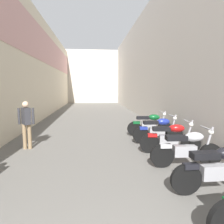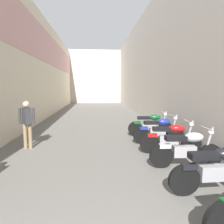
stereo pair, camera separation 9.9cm
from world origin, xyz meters
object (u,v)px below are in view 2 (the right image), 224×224
Objects in this scene: motorcycle_third at (217,168)px; pedestrian_further_down at (27,121)px; motorcycle_fourth at (187,148)px; motorcycle_seventh at (151,124)px; motorcycle_fifth at (171,137)px; motorcycle_sixth at (159,130)px.

motorcycle_third is 5.55m from pedestrian_further_down.
motorcycle_fourth is 3.31m from motorcycle_seventh.
motorcycle_fourth and motorcycle_fifth have the same top height.
pedestrian_further_down reaches higher than motorcycle_sixth.
pedestrian_further_down reaches higher than motorcycle_fourth.
motorcycle_fifth is at bearing -11.05° from pedestrian_further_down.
motorcycle_fifth and motorcycle_seventh have the same top height.
motorcycle_fifth is 4.61m from pedestrian_further_down.
motorcycle_fifth is at bearing -90.00° from motorcycle_sixth.
motorcycle_seventh is at bearing 90.00° from motorcycle_fourth.
motorcycle_fourth is at bearing 90.00° from motorcycle_third.
motorcycle_third is 1.18× the size of pedestrian_further_down.
motorcycle_third is 1.26m from motorcycle_fourth.
motorcycle_third and motorcycle_fifth have the same top height.
motorcycle_third is 2.33m from motorcycle_fifth.
motorcycle_fifth is 1.00× the size of motorcycle_sixth.
pedestrian_further_down is (-4.51, 1.95, 0.42)m from motorcycle_fourth.
motorcycle_third is 3.47m from motorcycle_sixth.
motorcycle_sixth is at bearing 90.00° from motorcycle_third.
motorcycle_sixth is 1.18× the size of pedestrian_further_down.
motorcycle_fourth is 1.18× the size of pedestrian_further_down.
motorcycle_fourth and motorcycle_sixth have the same top height.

